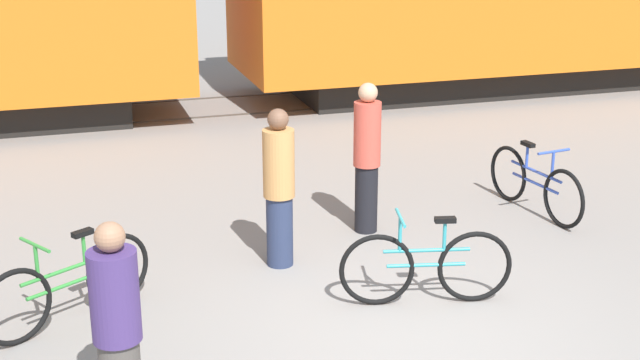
{
  "coord_description": "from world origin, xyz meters",
  "views": [
    {
      "loc": [
        -2.91,
        -6.56,
        3.85
      ],
      "look_at": [
        -0.44,
        1.39,
        1.1
      ],
      "focal_mm": 50.0,
      "sensor_mm": 36.0,
      "label": 1
    }
  ],
  "objects_px": {
    "bicycle_green": "(69,285)",
    "person_in_tan": "(279,188)",
    "bicycle_blue": "(535,184)",
    "bicycle_teal": "(426,266)",
    "person_in_purple": "(117,329)",
    "person_in_red": "(367,157)"
  },
  "relations": [
    {
      "from": "bicycle_teal",
      "to": "person_in_purple",
      "type": "height_order",
      "value": "person_in_purple"
    },
    {
      "from": "bicycle_teal",
      "to": "person_in_purple",
      "type": "relative_size",
      "value": 1.01
    },
    {
      "from": "bicycle_teal",
      "to": "person_in_purple",
      "type": "xyz_separation_m",
      "value": [
        -2.99,
        -1.25,
        0.43
      ]
    },
    {
      "from": "person_in_purple",
      "to": "person_in_red",
      "type": "distance_m",
      "value": 4.47
    },
    {
      "from": "bicycle_teal",
      "to": "bicycle_blue",
      "type": "bearing_deg",
      "value": 39.87
    },
    {
      "from": "bicycle_teal",
      "to": "person_in_tan",
      "type": "distance_m",
      "value": 1.78
    },
    {
      "from": "bicycle_blue",
      "to": "person_in_purple",
      "type": "xyz_separation_m",
      "value": [
        -5.28,
        -3.16,
        0.44
      ]
    },
    {
      "from": "bicycle_green",
      "to": "bicycle_blue",
      "type": "bearing_deg",
      "value": 13.32
    },
    {
      "from": "bicycle_blue",
      "to": "person_in_tan",
      "type": "height_order",
      "value": "person_in_tan"
    },
    {
      "from": "bicycle_teal",
      "to": "person_in_purple",
      "type": "bearing_deg",
      "value": -157.34
    },
    {
      "from": "bicycle_blue",
      "to": "bicycle_teal",
      "type": "xyz_separation_m",
      "value": [
        -2.29,
        -1.92,
        0.01
      ]
    },
    {
      "from": "person_in_tan",
      "to": "person_in_red",
      "type": "bearing_deg",
      "value": 123.56
    },
    {
      "from": "bicycle_green",
      "to": "person_in_tan",
      "type": "xyz_separation_m",
      "value": [
        2.19,
        0.73,
        0.48
      ]
    },
    {
      "from": "bicycle_blue",
      "to": "person_in_tan",
      "type": "distance_m",
      "value": 3.48
    },
    {
      "from": "person_in_purple",
      "to": "person_in_red",
      "type": "xyz_separation_m",
      "value": [
        3.1,
        3.22,
        0.08
      ]
    },
    {
      "from": "bicycle_green",
      "to": "person_in_purple",
      "type": "distance_m",
      "value": 1.92
    },
    {
      "from": "bicycle_blue",
      "to": "person_in_red",
      "type": "relative_size",
      "value": 1.01
    },
    {
      "from": "person_in_red",
      "to": "bicycle_green",
      "type": "bearing_deg",
      "value": -83.9
    },
    {
      "from": "person_in_purple",
      "to": "person_in_tan",
      "type": "relative_size",
      "value": 0.96
    },
    {
      "from": "person_in_purple",
      "to": "person_in_tan",
      "type": "height_order",
      "value": "person_in_tan"
    },
    {
      "from": "bicycle_blue",
      "to": "person_in_red",
      "type": "distance_m",
      "value": 2.25
    },
    {
      "from": "person_in_red",
      "to": "bicycle_teal",
      "type": "bearing_deg",
      "value": -19.09
    }
  ]
}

